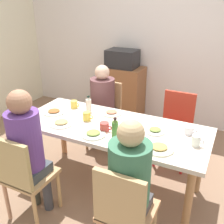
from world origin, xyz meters
name	(u,v)px	position (x,y,z in m)	size (l,w,h in m)	color
ground_plane	(112,184)	(0.00, 0.00, 0.00)	(6.19, 6.19, 0.00)	#8B6C54
wall_back	(168,42)	(0.00, 1.98, 1.30)	(5.40, 0.12, 2.60)	silver
dining_table	(112,133)	(0.00, 0.00, 0.66)	(1.95, 0.82, 0.75)	beige
chair_0	(106,110)	(-0.49, 0.79, 0.51)	(0.40, 0.40, 0.90)	tan
person_0	(102,100)	(-0.49, 0.70, 0.70)	(0.32, 0.32, 1.16)	#454643
chair_1	(176,124)	(0.49, 0.79, 0.51)	(0.40, 0.40, 0.90)	red
chair_2	(24,174)	(-0.49, -0.79, 0.51)	(0.40, 0.40, 0.90)	tan
person_2	(27,146)	(-0.49, -0.70, 0.76)	(0.30, 0.30, 1.28)	#444639
chair_3	(124,211)	(0.49, -0.79, 0.51)	(0.40, 0.40, 0.90)	tan
person_3	(130,180)	(0.49, -0.70, 0.73)	(0.31, 0.31, 1.22)	#473C3E
plate_0	(155,131)	(0.44, 0.06, 0.76)	(0.20, 0.20, 0.04)	silver
plate_1	(54,112)	(-0.73, -0.01, 0.76)	(0.24, 0.24, 0.04)	silver
plate_2	(112,113)	(-0.13, 0.25, 0.76)	(0.22, 0.22, 0.04)	#ECE8CD
plate_3	(61,123)	(-0.48, -0.20, 0.76)	(0.25, 0.25, 0.04)	white
plate_4	(159,148)	(0.56, -0.23, 0.76)	(0.26, 0.26, 0.04)	#E9EACB
plate_5	(93,134)	(-0.07, -0.26, 0.76)	(0.24, 0.24, 0.04)	silver
cup_0	(87,116)	(-0.29, -0.01, 0.79)	(0.12, 0.08, 0.09)	#E2C948
cup_1	(196,141)	(0.84, -0.03, 0.80)	(0.11, 0.08, 0.10)	white
cup_2	(189,130)	(0.74, 0.16, 0.79)	(0.12, 0.09, 0.08)	white
cup_3	(105,127)	(-0.02, -0.13, 0.79)	(0.13, 0.09, 0.09)	#C2433D
cup_4	(74,104)	(-0.60, 0.22, 0.79)	(0.11, 0.08, 0.09)	#DFC34C
bottle_0	(89,105)	(-0.39, 0.19, 0.84)	(0.06, 0.06, 0.19)	beige
bottle_1	(115,129)	(0.15, -0.24, 0.85)	(0.06, 0.06, 0.22)	#478933
side_cabinet	(122,93)	(-0.64, 1.68, 0.45)	(0.70, 0.44, 0.90)	brown
microwave	(122,58)	(-0.64, 1.68, 1.04)	(0.48, 0.36, 0.28)	#242428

